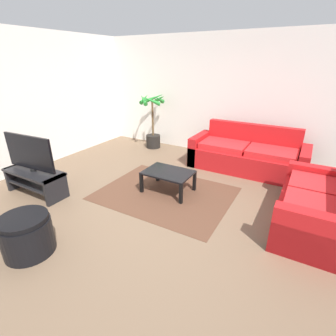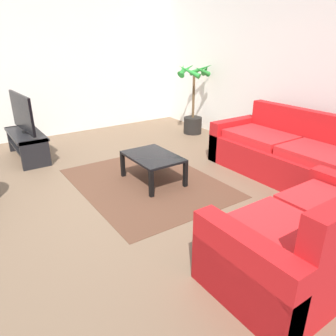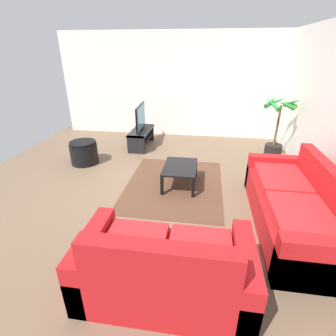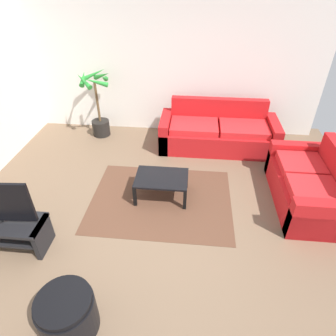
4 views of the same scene
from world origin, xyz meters
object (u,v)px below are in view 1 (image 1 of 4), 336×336
object	(u,v)px
coffee_table	(168,174)
tv_stand	(35,179)
tv	(29,153)
potted_palm	(153,126)
couch_loveseat	(318,208)
ottoman	(27,235)
couch_main	(247,156)

from	to	relation	value
coffee_table	tv_stand	bearing A→B (deg)	-148.13
tv_stand	tv	xyz separation A→B (m)	(-0.00, 0.00, 0.47)
potted_palm	couch_loveseat	bearing A→B (deg)	-25.60
ottoman	couch_loveseat	bearing A→B (deg)	37.25
couch_main	tv	distance (m)	4.04
tv	coffee_table	distance (m)	2.29
couch_main	potted_palm	size ratio (longest dim) A/B	1.65
potted_palm	coffee_table	bearing A→B (deg)	-51.05
couch_loveseat	tv	distance (m)	4.38
ottoman	potted_palm	bearing A→B (deg)	102.05
couch_main	ottoman	bearing A→B (deg)	-113.15
tv	coffee_table	world-z (taller)	tv
couch_loveseat	tv_stand	bearing A→B (deg)	-162.88
couch_main	couch_loveseat	xyz separation A→B (m)	(1.32, -1.55, -0.00)
couch_loveseat	coffee_table	xyz separation A→B (m)	(-2.25, -0.10, 0.02)
couch_main	tv_stand	distance (m)	4.02
couch_loveseat	coffee_table	distance (m)	2.26
tv	potted_palm	distance (m)	3.13
couch_loveseat	couch_main	bearing A→B (deg)	130.31
couch_main	coffee_table	xyz separation A→B (m)	(-0.94, -1.65, 0.02)
coffee_table	ottoman	size ratio (longest dim) A/B	1.42
couch_main	ottoman	xyz separation A→B (m)	(-1.62, -3.79, -0.06)
couch_loveseat	tv	size ratio (longest dim) A/B	1.64
couch_loveseat	coffee_table	bearing A→B (deg)	-177.58
couch_main	tv_stand	xyz separation A→B (m)	(-2.85, -2.84, -0.02)
couch_loveseat	coffee_table	world-z (taller)	couch_loveseat
coffee_table	ottoman	bearing A→B (deg)	-107.75
couch_main	potted_palm	bearing A→B (deg)	173.83
coffee_table	tv	bearing A→B (deg)	-148.20
couch_loveseat	ottoman	distance (m)	3.69
couch_main	tv_stand	bearing A→B (deg)	-135.08
couch_main	potted_palm	world-z (taller)	potted_palm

